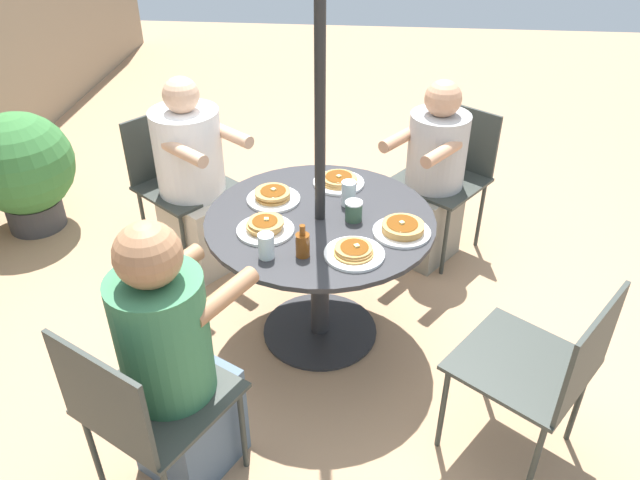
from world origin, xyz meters
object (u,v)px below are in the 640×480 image
object	(u,v)px
pancake_plate_b	(354,252)
pancake_plate_d	(402,229)
patio_table	(320,245)
drinking_glass_b	(266,246)
diner_north	(195,185)
drinking_glass_a	(349,193)
diner_west	(431,181)
pancake_plate_e	(273,196)
patio_chair_west	(448,169)
pancake_plate_a	(339,181)
potted_shrub	(22,168)
syrup_bottle	(303,244)
diner_east	(175,367)
coffee_cup	(354,211)
patio_chair_south	(545,366)
pancake_plate_c	(265,227)
patio_chair_north	(177,175)
patio_chair_east	(141,405)

from	to	relation	value
pancake_plate_b	pancake_plate_d	bearing A→B (deg)	-47.36
patio_table	drinking_glass_b	size ratio (longest dim) A/B	9.70
diner_north	drinking_glass_a	size ratio (longest dim) A/B	9.35
diner_west	pancake_plate_e	size ratio (longest dim) A/B	4.24
pancake_plate_b	pancake_plate_d	size ratio (longest dim) A/B	1.00
patio_chair_west	pancake_plate_a	size ratio (longest dim) A/B	3.33
pancake_plate_a	potted_shrub	distance (m)	2.12
syrup_bottle	diner_north	bearing A→B (deg)	38.65
patio_chair_west	pancake_plate_b	xyz separation A→B (m)	(-1.22, 0.51, 0.21)
pancake_plate_d	potted_shrub	distance (m)	2.55
diner_east	syrup_bottle	distance (m)	0.72
patio_chair_west	coffee_cup	distance (m)	1.10
pancake_plate_b	potted_shrub	distance (m)	2.45
diner_east	patio_chair_south	xyz separation A→B (m)	(0.17, -1.39, -0.04)
potted_shrub	pancake_plate_b	bearing A→B (deg)	-118.54
pancake_plate_a	syrup_bottle	bearing A→B (deg)	170.26
patio_chair_west	drinking_glass_a	bearing A→B (deg)	91.34
diner_north	pancake_plate_d	xyz separation A→B (m)	(-0.70, -1.15, 0.22)
pancake_plate_c	potted_shrub	world-z (taller)	potted_shrub
patio_table	potted_shrub	bearing A→B (deg)	66.16
pancake_plate_a	coffee_cup	bearing A→B (deg)	-164.83
diner_north	coffee_cup	xyz separation A→B (m)	(-0.60, -0.93, 0.24)
diner_west	drinking_glass_b	world-z (taller)	diner_west
pancake_plate_a	potted_shrub	bearing A→B (deg)	75.17
pancake_plate_a	potted_shrub	world-z (taller)	potted_shrub
diner_east	drinking_glass_b	world-z (taller)	diner_east
patio_chair_north	pancake_plate_b	world-z (taller)	patio_chair_north
patio_chair_south	pancake_plate_d	xyz separation A→B (m)	(0.58, 0.54, 0.22)
diner_west	pancake_plate_c	size ratio (longest dim) A/B	4.24
pancake_plate_c	coffee_cup	xyz separation A→B (m)	(0.14, -0.39, 0.02)
patio_chair_south	pancake_plate_e	size ratio (longest dim) A/B	3.33
syrup_bottle	drinking_glass_a	xyz separation A→B (m)	(0.44, -0.17, 0.00)
pancake_plate_a	syrup_bottle	size ratio (longest dim) A/B	1.72
patio_chair_west	drinking_glass_a	distance (m)	1.00
patio_table	pancake_plate_a	xyz separation A→B (m)	(0.33, -0.06, 0.18)
diner_east	pancake_plate_c	world-z (taller)	diner_east
syrup_bottle	pancake_plate_b	bearing A→B (deg)	-85.39
diner_north	syrup_bottle	distance (m)	1.19
patio_chair_west	syrup_bottle	xyz separation A→B (m)	(-1.23, 0.73, 0.25)
patio_chair_south	pancake_plate_c	bearing A→B (deg)	101.43
coffee_cup	drinking_glass_a	xyz separation A→B (m)	(0.14, 0.03, 0.01)
drinking_glass_a	potted_shrub	xyz separation A→B (m)	(0.74, 2.09, -0.34)
diner_north	coffee_cup	distance (m)	1.13
pancake_plate_d	coffee_cup	world-z (taller)	coffee_cup
drinking_glass_b	syrup_bottle	bearing A→B (deg)	-80.73
patio_chair_north	potted_shrub	world-z (taller)	patio_chair_north
patio_chair_south	drinking_glass_b	distance (m)	1.20
patio_chair_north	patio_chair_west	distance (m)	1.61
diner_west	drinking_glass_a	xyz separation A→B (m)	(-0.65, 0.45, 0.26)
patio_chair_east	patio_table	bearing A→B (deg)	90.00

